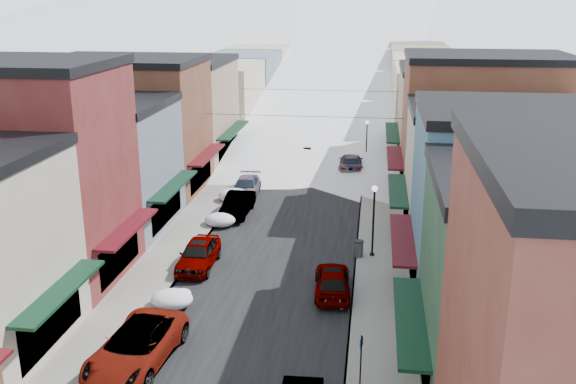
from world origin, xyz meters
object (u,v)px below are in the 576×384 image
(car_silver_sedan, at_px, (199,254))
(streetlamp_near, at_px, (374,212))
(trash_can, at_px, (359,248))
(car_dark_hatch, at_px, (238,204))
(car_white_suv, at_px, (136,347))

(car_silver_sedan, relative_size, streetlamp_near, 1.09)
(trash_can, xyz_separation_m, streetlamp_near, (0.84, 0.33, 2.33))
(car_silver_sedan, height_order, car_dark_hatch, car_silver_sedan)
(car_dark_hatch, height_order, trash_can, car_dark_hatch)
(car_silver_sedan, xyz_separation_m, streetlamp_near, (10.34, 2.91, 2.17))
(car_silver_sedan, bearing_deg, car_dark_hatch, 87.39)
(car_white_suv, bearing_deg, car_silver_sedan, 95.84)
(car_white_suv, relative_size, trash_can, 6.05)
(car_white_suv, bearing_deg, trash_can, 60.04)
(car_white_suv, height_order, trash_can, car_white_suv)
(car_white_suv, xyz_separation_m, streetlamp_near, (10.24, 13.62, 2.14))
(car_dark_hatch, distance_m, trash_can, 11.63)
(car_white_suv, height_order, car_silver_sedan, car_white_suv)
(car_silver_sedan, xyz_separation_m, car_dark_hatch, (0.32, 9.72, -0.03))
(car_white_suv, height_order, streetlamp_near, streetlamp_near)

